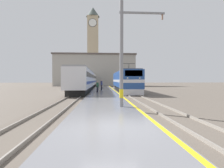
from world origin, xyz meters
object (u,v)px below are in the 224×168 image
at_px(passenger_train, 89,80).
at_px(person_on_platform, 97,86).
at_px(catenary_mast, 123,54).
at_px(second_waiting_passenger, 101,84).
at_px(locomotive_train, 125,81).
at_px(clock_tower, 93,44).

relative_size(passenger_train, person_on_platform, 29.35).
xyz_separation_m(catenary_mast, person_on_platform, (-2.09, 13.67, -2.76)).
relative_size(passenger_train, second_waiting_passenger, 26.43).
distance_m(locomotive_train, catenary_mast, 19.82).
distance_m(catenary_mast, person_on_platform, 14.10).
bearing_deg(passenger_train, locomotive_train, -60.97).
height_order(locomotive_train, person_on_platform, locomotive_train).
bearing_deg(person_on_platform, second_waiting_passenger, 85.12).
relative_size(locomotive_train, clock_tower, 0.57).
bearing_deg(clock_tower, passenger_train, -89.48).
height_order(locomotive_train, second_waiting_passenger, locomotive_train).
bearing_deg(passenger_train, second_waiting_passenger, -75.56).
bearing_deg(second_waiting_passenger, catenary_mast, -85.77).
bearing_deg(clock_tower, catenary_mast, -85.29).
bearing_deg(person_on_platform, passenger_train, 97.82).
distance_m(passenger_train, clock_tower, 31.19).
height_order(person_on_platform, second_waiting_passenger, second_waiting_passenger).
bearing_deg(second_waiting_passenger, locomotive_train, -11.69).
height_order(locomotive_train, passenger_train, locomotive_train).
relative_size(locomotive_train, second_waiting_passenger, 9.78).
height_order(passenger_train, catenary_mast, catenary_mast).
distance_m(catenary_mast, second_waiting_passenger, 20.63).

